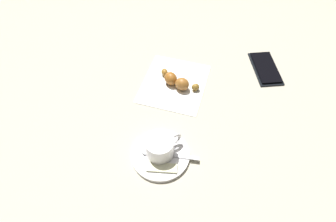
% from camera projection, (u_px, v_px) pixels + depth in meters
% --- Properties ---
extents(ground_plane, '(1.80, 1.80, 0.00)m').
position_uv_depth(ground_plane, '(165.00, 111.00, 0.75)').
color(ground_plane, '#AAA48F').
extents(saucer, '(0.14, 0.14, 0.01)m').
position_uv_depth(saucer, '(161.00, 155.00, 0.66)').
color(saucer, white).
rests_on(saucer, ground).
extents(espresso_cup, '(0.08, 0.07, 0.05)m').
position_uv_depth(espresso_cup, '(160.00, 147.00, 0.64)').
color(espresso_cup, white).
rests_on(espresso_cup, saucer).
extents(teaspoon, '(0.04, 0.14, 0.01)m').
position_uv_depth(teaspoon, '(159.00, 153.00, 0.65)').
color(teaspoon, silver).
rests_on(teaspoon, saucer).
extents(sugar_packet, '(0.04, 0.07, 0.01)m').
position_uv_depth(sugar_packet, '(162.00, 168.00, 0.63)').
color(sugar_packet, beige).
rests_on(sugar_packet, saucer).
extents(napkin, '(0.20, 0.18, 0.00)m').
position_uv_depth(napkin, '(174.00, 83.00, 0.80)').
color(napkin, white).
rests_on(napkin, ground).
extents(croissant, '(0.07, 0.13, 0.04)m').
position_uv_depth(croissant, '(177.00, 81.00, 0.78)').
color(croissant, olive).
rests_on(croissant, napkin).
extents(cell_phone, '(0.15, 0.12, 0.01)m').
position_uv_depth(cell_phone, '(266.00, 68.00, 0.84)').
color(cell_phone, black).
rests_on(cell_phone, ground).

